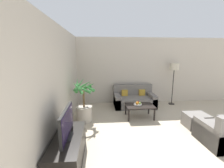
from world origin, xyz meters
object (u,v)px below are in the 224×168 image
at_px(potted_palm, 84,106).
at_px(apple_red, 138,102).
at_px(sofa_loveseat, 134,100).
at_px(orange_fruit, 137,103).
at_px(television, 67,124).
at_px(armchair, 221,134).
at_px(ottoman, 196,120).
at_px(floor_lamp, 174,69).
at_px(apple_green, 140,103).
at_px(tv_console, 68,150).
at_px(fruit_bowl, 138,104).
at_px(coffee_table, 140,107).

distance_m(potted_palm, apple_red, 1.74).
height_order(sofa_loveseat, orange_fruit, sofa_loveseat).
bearing_deg(apple_red, television, -132.79).
bearing_deg(potted_palm, television, -93.75).
bearing_deg(potted_palm, armchair, -25.45).
bearing_deg(armchair, ottoman, 90.80).
relative_size(apple_red, orange_fruit, 0.80).
xyz_separation_m(floor_lamp, apple_green, (-1.69, -1.22, -0.96)).
height_order(armchair, ottoman, armchair).
xyz_separation_m(tv_console, armchair, (3.32, 0.29, 0.01)).
distance_m(television, floor_lamp, 4.79).
bearing_deg(fruit_bowl, apple_green, -46.26).
xyz_separation_m(television, floor_lamp, (3.56, 3.14, 0.66)).
bearing_deg(fruit_bowl, sofa_loveseat, 82.86).
height_order(potted_palm, armchair, potted_palm).
bearing_deg(sofa_loveseat, potted_palm, -146.47).
relative_size(apple_green, ottoman, 0.12).
bearing_deg(tv_console, apple_red, 47.16).
xyz_separation_m(television, armchair, (3.32, 0.29, -0.52)).
relative_size(television, floor_lamp, 0.54).
xyz_separation_m(potted_palm, ottoman, (3.19, -0.65, -0.28)).
distance_m(sofa_loveseat, fruit_bowl, 1.08).
relative_size(orange_fruit, ottoman, 0.14).
bearing_deg(potted_palm, apple_green, 3.23).
xyz_separation_m(armchair, ottoman, (-0.01, 0.87, -0.08)).
height_order(fruit_bowl, apple_red, apple_red).
height_order(floor_lamp, orange_fruit, floor_lamp).
xyz_separation_m(television, orange_fruit, (1.79, 1.92, -0.29)).
bearing_deg(ottoman, coffee_table, 151.49).
distance_m(tv_console, potted_palm, 1.83).
distance_m(television, sofa_loveseat, 3.65).
height_order(apple_red, orange_fruit, orange_fruit).
distance_m(sofa_loveseat, coffee_table, 1.10).
relative_size(potted_palm, apple_red, 18.77).
bearing_deg(ottoman, apple_red, 150.40).
height_order(floor_lamp, fruit_bowl, floor_lamp).
xyz_separation_m(television, coffee_table, (1.88, 1.94, -0.43)).
xyz_separation_m(sofa_loveseat, orange_fruit, (-0.17, -1.12, 0.24)).
bearing_deg(tv_console, coffee_table, 45.86).
xyz_separation_m(fruit_bowl, orange_fruit, (-0.04, -0.05, 0.06)).
distance_m(potted_palm, coffee_table, 1.77).
relative_size(floor_lamp, apple_red, 23.41).
bearing_deg(apple_green, ottoman, -27.63).
xyz_separation_m(tv_console, apple_red, (1.85, 1.99, 0.23)).
distance_m(floor_lamp, fruit_bowl, 2.33).
height_order(floor_lamp, apple_green, floor_lamp).
height_order(fruit_bowl, apple_green, apple_green).
height_order(television, armchair, television).
relative_size(coffee_table, ottoman, 1.44).
distance_m(coffee_table, armchair, 2.19).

